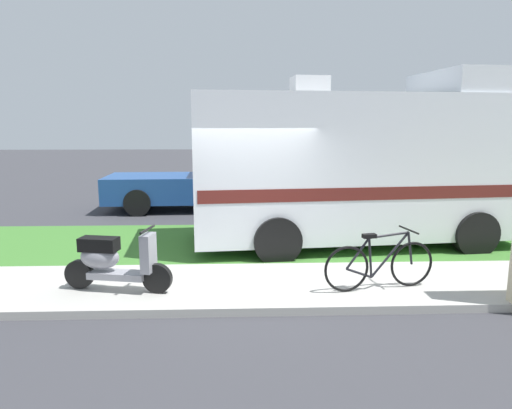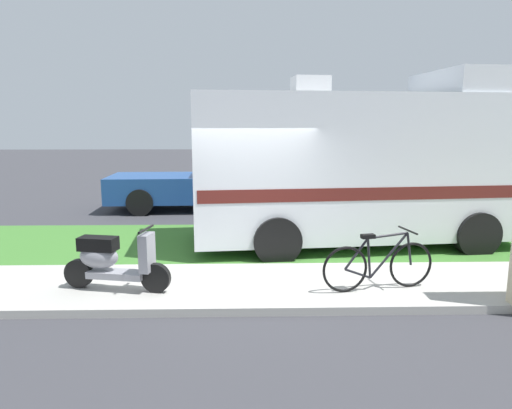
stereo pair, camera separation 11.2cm
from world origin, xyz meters
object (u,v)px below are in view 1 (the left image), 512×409
object	(u,v)px
bicycle	(380,264)
pickup_truck_near	(209,178)
motorhome_rv	(360,164)
scooter	(113,261)

from	to	relation	value
bicycle	pickup_truck_near	distance (m)	7.98
motorhome_rv	bicycle	world-z (taller)	motorhome_rv
pickup_truck_near	bicycle	bearing A→B (deg)	-67.87
bicycle	pickup_truck_near	xyz separation A→B (m)	(-3.00, 7.38, 0.45)
bicycle	pickup_truck_near	size ratio (longest dim) A/B	0.34
pickup_truck_near	motorhome_rv	bearing A→B (deg)	-51.88
scooter	pickup_truck_near	size ratio (longest dim) A/B	0.33
motorhome_rv	pickup_truck_near	size ratio (longest dim) A/B	1.36
motorhome_rv	scooter	bearing A→B (deg)	-146.79
scooter	bicycle	distance (m)	3.97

